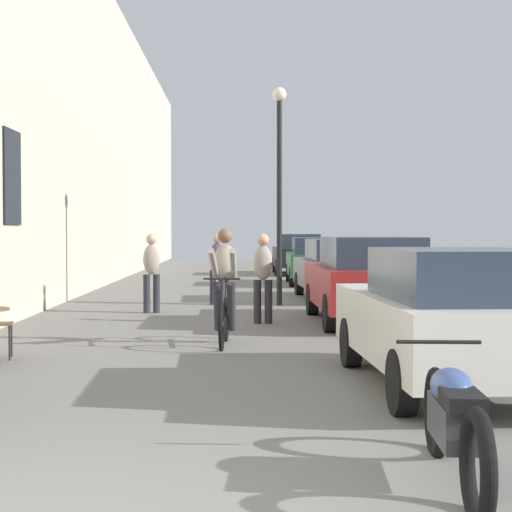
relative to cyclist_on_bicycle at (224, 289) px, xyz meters
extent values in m
cube|color=#B7AD99|center=(-4.11, 5.76, 3.88)|extent=(0.50, 68.00, 9.38)
cube|color=black|center=(-3.84, 2.80, 1.83)|extent=(0.04, 1.10, 1.70)
cylinder|color=black|center=(-2.81, -1.21, -0.58)|extent=(0.02, 0.02, 0.45)
cylinder|color=black|center=(-2.75, -1.53, -0.58)|extent=(0.02, 0.02, 0.45)
torus|color=black|center=(-0.03, -0.64, -0.48)|extent=(0.08, 0.71, 0.71)
torus|color=black|center=(0.02, 0.41, -0.48)|extent=(0.08, 0.71, 0.71)
cylinder|color=black|center=(0.02, 0.32, -0.19)|extent=(0.05, 0.22, 0.58)
cylinder|color=black|center=(-0.01, -0.18, 0.14)|extent=(0.08, 0.83, 0.14)
cylinder|color=black|center=(-0.03, -0.62, -0.14)|extent=(0.04, 0.09, 0.67)
cylinder|color=black|center=(0.00, -0.09, -0.44)|extent=(0.08, 1.00, 0.12)
cylinder|color=black|center=(-0.03, -0.59, 0.19)|extent=(0.52, 0.05, 0.03)
ellipsoid|color=black|center=(0.01, 0.23, 0.12)|extent=(0.12, 0.24, 0.06)
ellipsoid|color=#9E9384|center=(0.01, 0.15, 0.40)|extent=(0.36, 0.37, 0.59)
sphere|color=brown|center=(0.01, 0.11, 0.79)|extent=(0.22, 0.22, 0.22)
cylinder|color=#26262D|center=(0.10, 0.07, -0.26)|extent=(0.15, 0.40, 0.75)
cylinder|color=#26262D|center=(-0.10, 0.07, -0.26)|extent=(0.15, 0.40, 0.75)
cylinder|color=#9E9384|center=(0.13, -0.25, 0.39)|extent=(0.11, 0.75, 0.48)
cylinder|color=#9E9384|center=(-0.15, -0.24, 0.39)|extent=(0.14, 0.75, 0.48)
cylinder|color=#26262D|center=(0.75, 2.80, -0.41)|extent=(0.14, 0.14, 0.79)
cylinder|color=#26262D|center=(0.55, 2.80, -0.41)|extent=(0.14, 0.14, 0.79)
ellipsoid|color=#9E9384|center=(0.65, 2.80, 0.29)|extent=(0.34, 0.24, 0.63)
sphere|color=tan|center=(0.65, 2.80, 0.70)|extent=(0.22, 0.22, 0.22)
cylinder|color=#26262D|center=(-1.46, 4.86, -0.42)|extent=(0.14, 0.14, 0.79)
cylinder|color=#26262D|center=(-1.66, 4.83, -0.42)|extent=(0.14, 0.14, 0.79)
ellipsoid|color=#9E9384|center=(-1.56, 4.85, 0.29)|extent=(0.37, 0.29, 0.62)
sphere|color=tan|center=(-1.56, 4.85, 0.70)|extent=(0.22, 0.22, 0.22)
cylinder|color=#26262D|center=(-0.16, 6.73, -0.42)|extent=(0.14, 0.14, 0.79)
cylinder|color=#26262D|center=(-0.36, 6.74, -0.42)|extent=(0.14, 0.14, 0.79)
ellipsoid|color=#4C3D5B|center=(-0.26, 6.74, 0.29)|extent=(0.35, 0.26, 0.62)
sphere|color=tan|center=(-0.26, 6.74, 0.70)|extent=(0.22, 0.22, 0.22)
cylinder|color=black|center=(1.14, 6.57, 1.49)|extent=(0.12, 0.12, 4.60)
sphere|color=silver|center=(1.14, 6.57, 3.93)|extent=(0.32, 0.32, 0.32)
cube|color=beige|center=(2.42, -3.48, -0.17)|extent=(1.87, 4.24, 0.68)
cube|color=#283342|center=(2.44, -3.98, 0.43)|extent=(1.53, 2.31, 0.51)
cylinder|color=black|center=(1.59, -2.13, -0.51)|extent=(0.21, 0.61, 0.60)
cylinder|color=black|center=(3.16, -2.08, -0.51)|extent=(0.21, 0.61, 0.60)
cylinder|color=black|center=(1.68, -4.89, -0.51)|extent=(0.21, 0.61, 0.60)
cube|color=maroon|center=(2.54, 2.90, -0.13)|extent=(1.88, 4.43, 0.72)
cube|color=#283342|center=(2.54, 2.37, 0.49)|extent=(1.56, 2.40, 0.53)
cylinder|color=black|center=(1.69, 4.34, -0.49)|extent=(0.21, 0.64, 0.64)
cylinder|color=black|center=(3.35, 4.36, -0.49)|extent=(0.21, 0.64, 0.64)
cylinder|color=black|center=(1.72, 1.44, -0.49)|extent=(0.21, 0.64, 0.64)
cylinder|color=black|center=(3.38, 1.46, -0.49)|extent=(0.21, 0.64, 0.64)
cube|color=#595960|center=(2.65, 8.31, -0.17)|extent=(1.88, 4.22, 0.68)
cube|color=#283342|center=(2.67, 7.81, 0.42)|extent=(1.53, 2.30, 0.50)
cylinder|color=black|center=(1.82, 9.66, -0.51)|extent=(0.22, 0.61, 0.60)
cylinder|color=black|center=(3.38, 9.72, -0.51)|extent=(0.22, 0.61, 0.60)
cylinder|color=black|center=(1.92, 6.91, -0.51)|extent=(0.22, 0.61, 0.60)
cylinder|color=black|center=(3.49, 6.97, -0.51)|extent=(0.22, 0.61, 0.60)
cube|color=#23512D|center=(2.66, 14.22, -0.17)|extent=(1.81, 4.18, 0.67)
cube|color=#283342|center=(2.65, 13.72, 0.41)|extent=(1.49, 2.27, 0.50)
cylinder|color=black|center=(1.91, 15.60, -0.51)|extent=(0.21, 0.60, 0.60)
cylinder|color=black|center=(3.48, 15.56, -0.51)|extent=(0.21, 0.60, 0.60)
cylinder|color=black|center=(1.85, 12.87, -0.51)|extent=(0.21, 0.60, 0.60)
cylinder|color=black|center=(3.41, 12.83, -0.51)|extent=(0.21, 0.60, 0.60)
cube|color=black|center=(2.55, 20.51, -0.13)|extent=(1.87, 4.41, 0.72)
cube|color=#283342|center=(2.54, 19.98, 0.49)|extent=(1.55, 2.39, 0.53)
cylinder|color=black|center=(1.73, 21.97, -0.49)|extent=(0.21, 0.64, 0.63)
cylinder|color=black|center=(3.39, 21.95, -0.49)|extent=(0.21, 0.64, 0.63)
cylinder|color=black|center=(1.70, 19.06, -0.49)|extent=(0.21, 0.64, 0.63)
cylinder|color=black|center=(3.36, 19.05, -0.49)|extent=(0.21, 0.64, 0.63)
torus|color=black|center=(1.68, -6.18, -0.51)|extent=(0.14, 0.69, 0.69)
torus|color=black|center=(1.58, -7.63, -0.51)|extent=(0.15, 0.71, 0.70)
cube|color=#333338|center=(1.63, -6.91, -0.41)|extent=(0.29, 0.77, 0.28)
ellipsoid|color=#384C84|center=(1.64, -6.81, -0.19)|extent=(0.32, 0.54, 0.24)
cube|color=black|center=(1.61, -7.19, -0.21)|extent=(0.27, 0.46, 0.10)
cylinder|color=black|center=(1.67, -6.28, 0.04)|extent=(0.62, 0.07, 0.03)
camera|label=1|loc=(0.18, -12.47, 0.86)|focal=59.46mm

